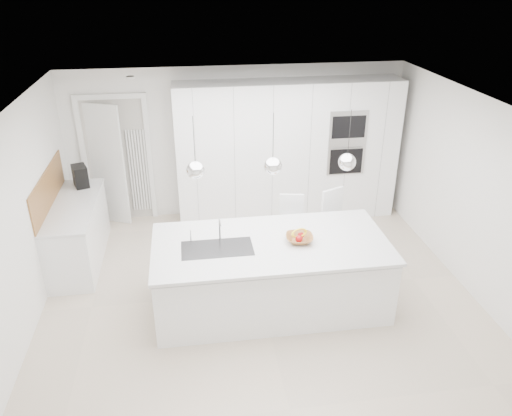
{
  "coord_description": "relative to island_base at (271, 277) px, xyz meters",
  "views": [
    {
      "loc": [
        -0.84,
        -5.37,
        3.9
      ],
      "look_at": [
        0.0,
        0.3,
        1.1
      ],
      "focal_mm": 35.0,
      "sensor_mm": 36.0,
      "label": 1
    }
  ],
  "objects": [
    {
      "name": "floor",
      "position": [
        -0.1,
        0.3,
        -0.43
      ],
      "size": [
        5.5,
        5.5,
        0.0
      ],
      "primitive_type": "plane",
      "color": "beige",
      "rests_on": "ground"
    },
    {
      "name": "wall_back",
      "position": [
        -0.1,
        2.8,
        0.82
      ],
      "size": [
        5.5,
        0.0,
        5.5
      ],
      "primitive_type": "plane",
      "rotation": [
        1.57,
        0.0,
        0.0
      ],
      "color": "white",
      "rests_on": "ground"
    },
    {
      "name": "wall_left",
      "position": [
        -2.85,
        0.3,
        0.82
      ],
      "size": [
        0.0,
        5.0,
        5.0
      ],
      "primitive_type": "plane",
      "rotation": [
        1.57,
        0.0,
        1.57
      ],
      "color": "white",
      "rests_on": "ground"
    },
    {
      "name": "ceiling",
      "position": [
        -0.1,
        0.3,
        2.07
      ],
      "size": [
        5.5,
        5.5,
        0.0
      ],
      "primitive_type": "plane",
      "rotation": [
        3.14,
        0.0,
        0.0
      ],
      "color": "white",
      "rests_on": "wall_back"
    },
    {
      "name": "tall_cabinets",
      "position": [
        0.7,
        2.5,
        0.72
      ],
      "size": [
        3.6,
        0.6,
        2.3
      ],
      "primitive_type": "cube",
      "color": "white",
      "rests_on": "floor"
    },
    {
      "name": "oven_stack",
      "position": [
        1.6,
        2.19,
        0.92
      ],
      "size": [
        0.62,
        0.04,
        1.05
      ],
      "primitive_type": null,
      "color": "#A5A5A8",
      "rests_on": "tall_cabinets"
    },
    {
      "name": "doorway_frame",
      "position": [
        -2.05,
        2.77,
        0.59
      ],
      "size": [
        1.11,
        0.08,
        2.13
      ],
      "primitive_type": null,
      "color": "white",
      "rests_on": "floor"
    },
    {
      "name": "hallway_door",
      "position": [
        -2.3,
        2.72,
        0.57
      ],
      "size": [
        0.76,
        0.38,
        2.0
      ],
      "primitive_type": "cube",
      "rotation": [
        0.0,
        0.0,
        -0.44
      ],
      "color": "white",
      "rests_on": "floor"
    },
    {
      "name": "radiator",
      "position": [
        -1.73,
        2.76,
        0.42
      ],
      "size": [
        0.32,
        0.04,
        1.4
      ],
      "primitive_type": null,
      "color": "white",
      "rests_on": "floor"
    },
    {
      "name": "left_base_cabinets",
      "position": [
        -2.55,
        1.5,
        0.0
      ],
      "size": [
        0.6,
        1.8,
        0.86
      ],
      "primitive_type": "cube",
      "color": "white",
      "rests_on": "floor"
    },
    {
      "name": "left_worktop",
      "position": [
        -2.55,
        1.5,
        0.45
      ],
      "size": [
        0.62,
        1.82,
        0.04
      ],
      "primitive_type": "cube",
      "color": "white",
      "rests_on": "left_base_cabinets"
    },
    {
      "name": "oak_backsplash",
      "position": [
        -2.84,
        1.5,
        0.72
      ],
      "size": [
        0.02,
        1.8,
        0.5
      ],
      "primitive_type": "cube",
      "color": "#9F6C3A",
      "rests_on": "wall_left"
    },
    {
      "name": "island_base",
      "position": [
        0.0,
        0.0,
        0.0
      ],
      "size": [
        2.8,
        1.2,
        0.86
      ],
      "primitive_type": "cube",
      "color": "white",
      "rests_on": "floor"
    },
    {
      "name": "island_worktop",
      "position": [
        0.0,
        0.05,
        0.45
      ],
      "size": [
        2.84,
        1.4,
        0.04
      ],
      "primitive_type": "cube",
      "color": "white",
      "rests_on": "island_base"
    },
    {
      "name": "island_sink",
      "position": [
        -0.65,
        -0.0,
        0.39
      ],
      "size": [
        0.84,
        0.44,
        0.18
      ],
      "primitive_type": null,
      "color": "#3F3F42",
      "rests_on": "island_worktop"
    },
    {
      "name": "island_tap",
      "position": [
        -0.6,
        0.2,
        0.62
      ],
      "size": [
        0.02,
        0.02,
        0.3
      ],
      "primitive_type": "cylinder",
      "color": "white",
      "rests_on": "island_worktop"
    },
    {
      "name": "pendant_left",
      "position": [
        -0.85,
        -0.0,
        1.47
      ],
      "size": [
        0.2,
        0.2,
        0.2
      ],
      "primitive_type": "sphere",
      "color": "white",
      "rests_on": "ceiling"
    },
    {
      "name": "pendant_mid",
      "position": [
        -0.0,
        -0.0,
        1.47
      ],
      "size": [
        0.2,
        0.2,
        0.2
      ],
      "primitive_type": "sphere",
      "color": "white",
      "rests_on": "ceiling"
    },
    {
      "name": "pendant_right",
      "position": [
        0.85,
        -0.0,
        1.47
      ],
      "size": [
        0.2,
        0.2,
        0.2
      ],
      "primitive_type": "sphere",
      "color": "white",
      "rests_on": "ceiling"
    },
    {
      "name": "fruit_bowl",
      "position": [
        0.34,
        0.02,
        0.51
      ],
      "size": [
        0.37,
        0.37,
        0.08
      ],
      "primitive_type": "imported",
      "rotation": [
        0.0,
        0.0,
        -0.12
      ],
      "color": "#9F6C3A",
      "rests_on": "island_worktop"
    },
    {
      "name": "espresso_machine",
      "position": [
        -2.53,
        2.14,
        0.63
      ],
      "size": [
        0.28,
        0.34,
        0.32
      ],
      "primitive_type": "cube",
      "rotation": [
        0.0,
        0.0,
        0.34
      ],
      "color": "black",
      "rests_on": "left_worktop"
    },
    {
      "name": "bar_stool_left",
      "position": [
        0.46,
        0.88,
        0.1
      ],
      "size": [
        0.43,
        0.54,
        1.06
      ],
      "primitive_type": null,
      "rotation": [
        0.0,
        0.0,
        -0.18
      ],
      "color": "white",
      "rests_on": "floor"
    },
    {
      "name": "bar_stool_right",
      "position": [
        1.03,
        0.82,
        0.13
      ],
      "size": [
        0.55,
        0.62,
        1.12
      ],
      "primitive_type": null,
      "rotation": [
        0.0,
        0.0,
        0.42
      ],
      "color": "white",
      "rests_on": "floor"
    },
    {
      "name": "apple_a",
      "position": [
        0.32,
        -0.05,
        0.54
      ],
      "size": [
        0.09,
        0.09,
        0.09
      ],
      "primitive_type": "sphere",
      "color": "#A50E10",
      "rests_on": "fruit_bowl"
    },
    {
      "name": "apple_b",
      "position": [
        0.33,
        -0.03,
        0.54
      ],
      "size": [
        0.08,
        0.08,
        0.08
      ],
      "primitive_type": "sphere",
      "color": "#A50E10",
      "rests_on": "fruit_bowl"
    },
    {
      "name": "apple_c",
      "position": [
        0.37,
        0.05,
        0.54
      ],
      "size": [
        0.07,
        0.07,
        0.07
      ],
      "primitive_type": "sphere",
      "color": "#A50E10",
      "rests_on": "fruit_bowl"
    },
    {
      "name": "banana_bunch",
      "position": [
        0.34,
        0.02,
        0.59
      ],
      "size": [
        0.24,
        0.17,
        0.22
      ],
      "primitive_type": "torus",
      "rotation": [
        1.22,
        0.0,
        0.35
      ],
      "color": "yellow",
      "rests_on": "fruit_bowl"
    }
  ]
}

